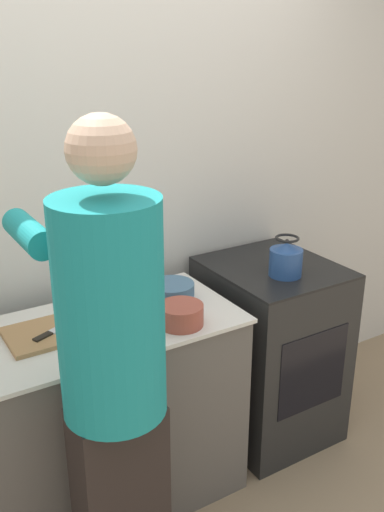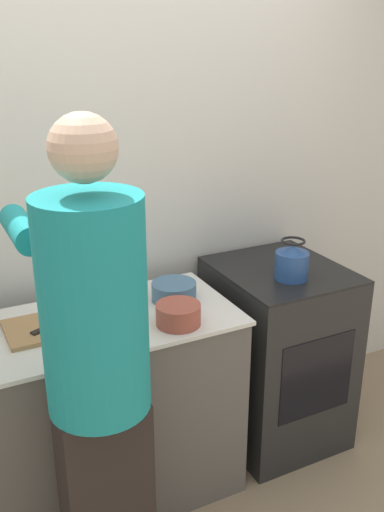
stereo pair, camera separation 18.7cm
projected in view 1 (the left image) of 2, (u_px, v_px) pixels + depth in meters
The scene contains 9 objects.
wall_back at pixel (105, 196), 2.63m from camera, with size 8.00×0.05×2.60m.
counter at pixel (85, 423), 2.44m from camera, with size 1.35×0.60×0.89m.
oven at pixel (269, 349), 2.96m from camera, with size 0.58×0.65×0.94m.
person at pixel (112, 373), 1.82m from camera, with size 0.38×0.61×1.80m.
cutting_board at pixel (56, 331), 2.25m from camera, with size 0.39×0.26×0.02m.
knife at pixel (55, 331), 2.23m from camera, with size 0.21×0.11×0.01m.
kettle at pixel (286, 259), 2.66m from camera, with size 0.16×0.16×0.19m.
bowl_prep at pixel (172, 292), 2.52m from camera, with size 0.20×0.20×0.08m.
bowl_mixing at pixel (181, 315), 2.31m from camera, with size 0.18×0.18×0.09m.
Camera 1 is at (-1.00, -1.68, 1.98)m, focal length 40.00 mm.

